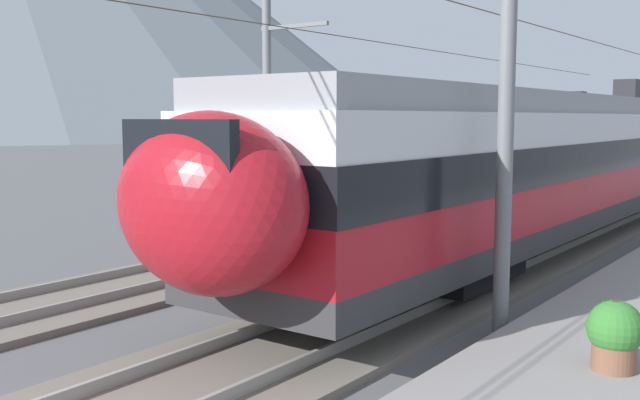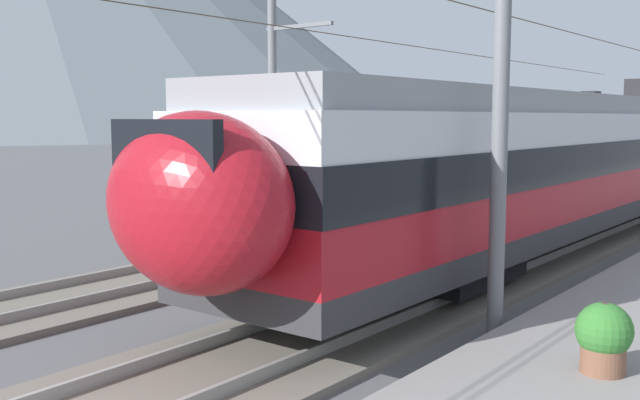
% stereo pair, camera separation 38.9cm
% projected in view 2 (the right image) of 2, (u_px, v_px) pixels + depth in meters
% --- Properties ---
extents(train_near_platform, '(30.38, 2.98, 4.27)m').
position_uv_depth(train_near_platform, '(587.00, 157.00, 20.18)').
color(train_near_platform, '#2D2D30').
rests_on(train_near_platform, track_near).
extents(train_far_track, '(34.66, 2.89, 4.27)m').
position_uv_depth(train_far_track, '(546.00, 143.00, 30.71)').
color(train_far_track, '#2D2D30').
rests_on(train_far_track, track_far).
extents(catenary_mast_mid, '(45.38, 2.37, 7.21)m').
position_uv_depth(catenary_mast_mid, '(490.00, 83.00, 10.70)').
color(catenary_mast_mid, slate).
rests_on(catenary_mast_mid, ground).
extents(catenary_mast_far_side, '(45.38, 2.18, 8.28)m').
position_uv_depth(catenary_mast_far_side, '(276.00, 82.00, 19.69)').
color(catenary_mast_far_side, slate).
rests_on(catenary_mast_far_side, ground).
extents(potted_plant_by_shelter, '(0.66, 0.66, 0.84)m').
position_uv_depth(potted_plant_by_shelter, '(604.00, 335.00, 8.53)').
color(potted_plant_by_shelter, brown).
rests_on(potted_plant_by_shelter, platform_slab).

